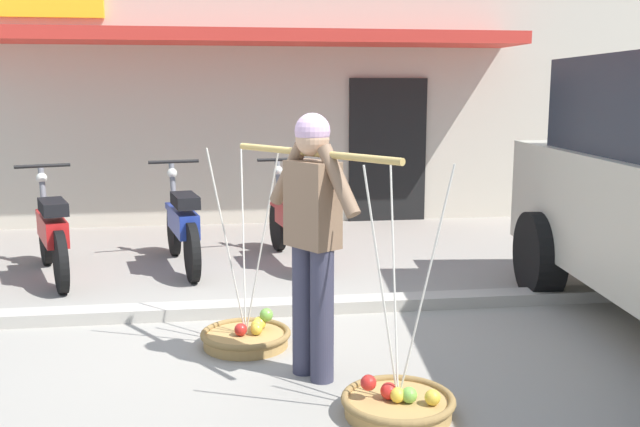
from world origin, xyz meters
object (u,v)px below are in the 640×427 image
fruit_basket_right_side (247,336)px  motorcycle_second_in_row (52,233)px  fruit_basket_left_side (398,402)px  fruit_vendor (313,229)px  motorcycle_end_of_row (292,221)px  motorcycle_third_in_row (182,225)px

fruit_basket_right_side → motorcycle_second_in_row: bearing=129.5°
fruit_basket_left_side → motorcycle_second_in_row: (-2.61, 3.44, 0.38)m
fruit_vendor → motorcycle_end_of_row: size_ratio=0.94×
fruit_basket_right_side → motorcycle_third_in_row: size_ratio=0.81×
motorcycle_end_of_row → fruit_vendor: bearing=-93.5°
fruit_basket_right_side → motorcycle_second_in_row: 2.85m
fruit_basket_left_side → motorcycle_third_in_row: bearing=110.3°
fruit_basket_left_side → fruit_basket_right_side: same height
motorcycle_third_in_row → fruit_basket_right_side: bearing=-77.1°
fruit_vendor → fruit_basket_right_side: size_ratio=1.17×
fruit_basket_left_side → motorcycle_second_in_row: bearing=127.1°
fruit_basket_left_side → motorcycle_end_of_row: fruit_basket_left_side is taller
fruit_basket_left_side → motorcycle_third_in_row: 3.94m
fruit_basket_right_side → motorcycle_end_of_row: 2.60m
fruit_vendor → motorcycle_second_in_row: (-2.20, 2.81, -0.52)m
fruit_basket_right_side → motorcycle_third_in_row: bearing=102.9°
motorcycle_third_in_row → motorcycle_end_of_row: size_ratio=0.99×
motorcycle_third_in_row → motorcycle_end_of_row: 1.15m
motorcycle_end_of_row → motorcycle_second_in_row: bearing=-172.4°
motorcycle_end_of_row → fruit_basket_left_side: bearing=-86.8°
fruit_basket_left_side → fruit_basket_right_side: bearing=122.7°
fruit_basket_right_side → motorcycle_end_of_row: bearing=76.6°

